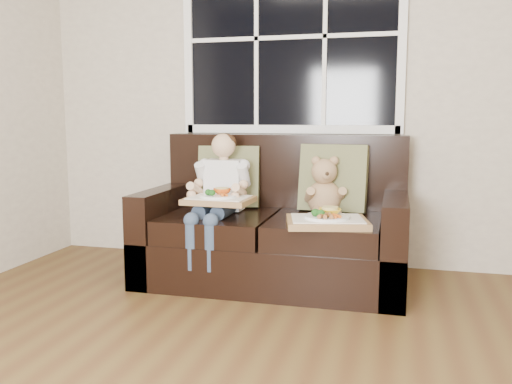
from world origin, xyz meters
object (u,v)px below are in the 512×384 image
(loveseat, at_px, (276,233))
(child, at_px, (220,186))
(tray_left, at_px, (219,199))
(teddy_bear, at_px, (324,190))
(tray_right, at_px, (327,220))

(loveseat, xyz_separation_m, child, (-0.35, -0.12, 0.32))
(child, height_order, tray_left, child)
(child, relative_size, teddy_bear, 2.04)
(tray_right, bearing_deg, loveseat, 125.35)
(tray_right, bearing_deg, child, 149.91)
(loveseat, distance_m, tray_left, 0.49)
(tray_left, relative_size, tray_right, 0.79)
(loveseat, height_order, tray_left, loveseat)
(child, height_order, teddy_bear, child)
(child, distance_m, teddy_bear, 0.69)
(child, bearing_deg, loveseat, 18.26)
(teddy_bear, bearing_deg, child, 177.53)
(loveseat, bearing_deg, tray_right, -41.44)
(tray_left, distance_m, tray_right, 0.70)
(child, xyz_separation_m, tray_right, (0.74, -0.22, -0.15))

